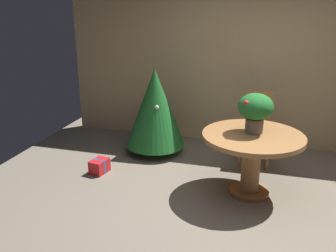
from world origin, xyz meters
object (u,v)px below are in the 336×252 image
object	(u,v)px
wooden_chair_far	(257,124)
holiday_tree	(155,108)
round_dining_table	(252,149)
gift_box_red	(100,166)
flower_vase	(255,109)

from	to	relation	value
wooden_chair_far	holiday_tree	xyz separation A→B (m)	(-1.44, -0.11, 0.15)
round_dining_table	holiday_tree	size ratio (longest dim) A/B	0.91
round_dining_table	holiday_tree	distance (m)	1.69
round_dining_table	holiday_tree	world-z (taller)	holiday_tree
gift_box_red	round_dining_table	bearing A→B (deg)	-0.49
round_dining_table	gift_box_red	bearing A→B (deg)	179.51
flower_vase	gift_box_red	size ratio (longest dim) A/B	1.61
flower_vase	wooden_chair_far	world-z (taller)	flower_vase
flower_vase	holiday_tree	distance (m)	1.68
flower_vase	holiday_tree	bearing A→B (deg)	150.43
flower_vase	gift_box_red	distance (m)	2.14
wooden_chair_far	gift_box_red	world-z (taller)	wooden_chair_far
holiday_tree	gift_box_red	size ratio (longest dim) A/B	4.50
flower_vase	holiday_tree	size ratio (longest dim) A/B	0.36
holiday_tree	flower_vase	bearing A→B (deg)	-29.57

